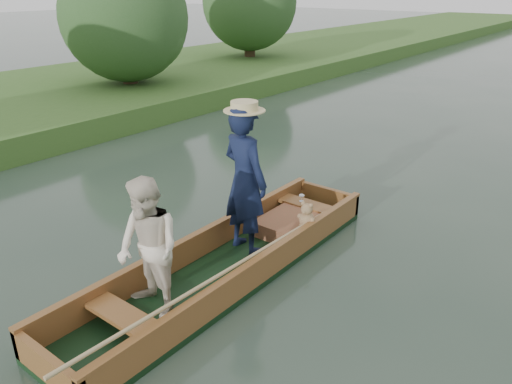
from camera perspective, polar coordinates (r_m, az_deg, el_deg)
The scene contains 3 objects.
ground at distance 6.49m, azimuth -3.32°, elevation -9.39°, with size 120.00×120.00×0.00m, color #283D30.
trees_far at distance 13.17m, azimuth 19.57°, elevation 17.50°, with size 22.97×11.59×4.57m.
punt at distance 6.16m, azimuth -4.23°, elevation -4.34°, with size 1.12×5.19×2.10m.
Camera 1 is at (3.67, -4.08, 3.47)m, focal length 35.00 mm.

